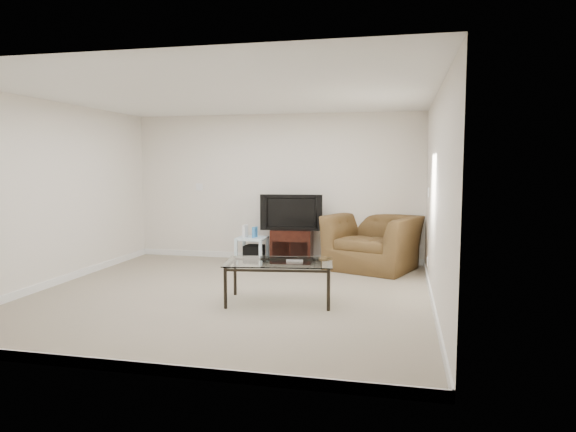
% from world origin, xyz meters
% --- Properties ---
extents(floor, '(5.00, 5.00, 0.00)m').
position_xyz_m(floor, '(0.00, 0.00, 0.00)').
color(floor, tan).
rests_on(floor, ground).
extents(ceiling, '(5.00, 5.00, 0.00)m').
position_xyz_m(ceiling, '(0.00, 0.00, 2.50)').
color(ceiling, white).
rests_on(ceiling, ground).
extents(wall_back, '(5.00, 0.02, 2.50)m').
position_xyz_m(wall_back, '(0.00, 2.50, 1.25)').
color(wall_back, silver).
rests_on(wall_back, ground).
extents(wall_left, '(0.02, 5.00, 2.50)m').
position_xyz_m(wall_left, '(-2.50, 0.00, 1.25)').
color(wall_left, silver).
rests_on(wall_left, ground).
extents(wall_right, '(0.02, 5.00, 2.50)m').
position_xyz_m(wall_right, '(2.50, 0.00, 1.25)').
color(wall_right, silver).
rests_on(wall_right, ground).
extents(plate_back, '(0.12, 0.02, 0.12)m').
position_xyz_m(plate_back, '(-1.40, 2.49, 1.25)').
color(plate_back, white).
rests_on(plate_back, wall_back).
extents(plate_right_switch, '(0.02, 0.09, 0.13)m').
position_xyz_m(plate_right_switch, '(2.49, 1.60, 1.25)').
color(plate_right_switch, white).
rests_on(plate_right_switch, wall_right).
extents(plate_right_outlet, '(0.02, 0.08, 0.12)m').
position_xyz_m(plate_right_outlet, '(2.49, 1.30, 0.30)').
color(plate_right_outlet, white).
rests_on(plate_right_outlet, wall_right).
extents(tv_stand, '(0.70, 0.51, 0.56)m').
position_xyz_m(tv_stand, '(0.33, 2.28, 0.28)').
color(tv_stand, black).
rests_on(tv_stand, floor).
extents(dvd_player, '(0.37, 0.27, 0.05)m').
position_xyz_m(dvd_player, '(0.33, 2.24, 0.47)').
color(dvd_player, black).
rests_on(dvd_player, tv_stand).
extents(television, '(0.97, 0.28, 0.59)m').
position_xyz_m(television, '(0.33, 2.25, 0.86)').
color(television, black).
rests_on(television, tv_stand).
extents(side_table, '(0.47, 0.47, 0.45)m').
position_xyz_m(side_table, '(-0.30, 2.05, 0.22)').
color(side_table, silver).
rests_on(side_table, floor).
extents(subwoofer, '(0.31, 0.31, 0.30)m').
position_xyz_m(subwoofer, '(-0.27, 2.07, 0.16)').
color(subwoofer, black).
rests_on(subwoofer, floor).
extents(game_console, '(0.06, 0.15, 0.20)m').
position_xyz_m(game_console, '(-0.41, 2.03, 0.55)').
color(game_console, white).
rests_on(game_console, side_table).
extents(game_case, '(0.06, 0.13, 0.18)m').
position_xyz_m(game_case, '(-0.25, 2.03, 0.53)').
color(game_case, '#337FCC').
rests_on(game_case, side_table).
extents(recliner, '(1.52, 1.26, 1.14)m').
position_xyz_m(recliner, '(1.68, 2.05, 0.57)').
color(recliner, '#4F331D').
rests_on(recliner, floor).
extents(coffee_table, '(1.36, 0.89, 0.50)m').
position_xyz_m(coffee_table, '(0.70, -0.20, 0.25)').
color(coffee_table, black).
rests_on(coffee_table, floor).
extents(remote, '(0.20, 0.09, 0.02)m').
position_xyz_m(remote, '(0.89, -0.18, 0.51)').
color(remote, '#B2B2B7').
rests_on(remote, coffee_table).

